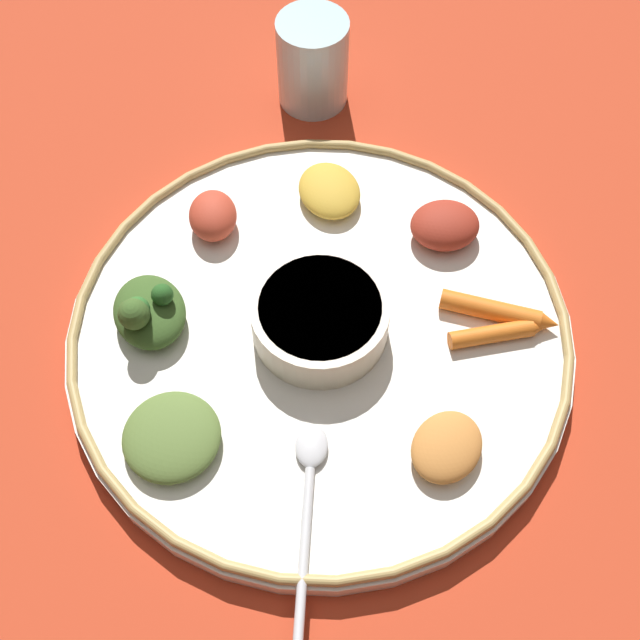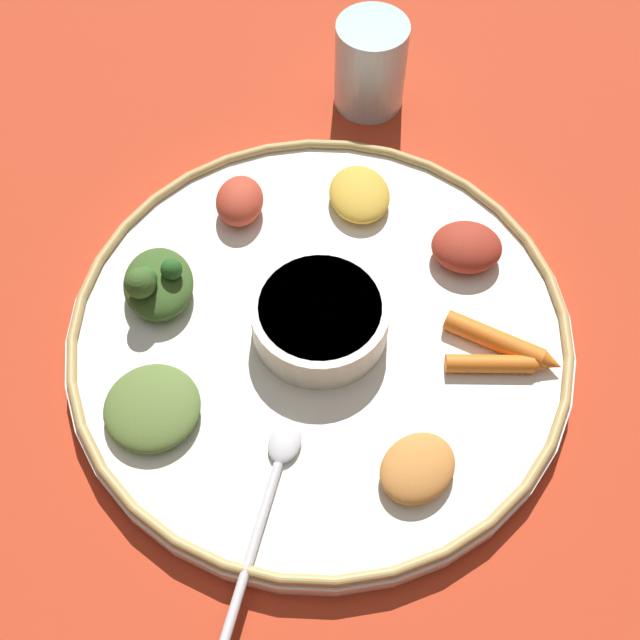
{
  "view_description": "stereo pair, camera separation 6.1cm",
  "coord_description": "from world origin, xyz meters",
  "px_view_note": "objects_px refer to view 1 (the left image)",
  "views": [
    {
      "loc": [
        0.13,
        0.28,
        0.56
      ],
      "look_at": [
        0.0,
        0.0,
        0.03
      ],
      "focal_mm": 43.9,
      "sensor_mm": 36.0,
      "label": 1
    },
    {
      "loc": [
        0.08,
        0.3,
        0.56
      ],
      "look_at": [
        0.0,
        0.0,
        0.03
      ],
      "focal_mm": 43.9,
      "sensor_mm": 36.0,
      "label": 2
    }
  ],
  "objects_px": {
    "greens_pile": "(147,312)",
    "carrot_near_spoon": "(499,333)",
    "center_bowl": "(320,317)",
    "carrot_outer": "(498,311)",
    "spoon": "(308,496)",
    "drinking_glass": "(313,67)"
  },
  "relations": [
    {
      "from": "greens_pile",
      "to": "carrot_near_spoon",
      "type": "relative_size",
      "value": 0.88
    },
    {
      "from": "center_bowl",
      "to": "carrot_outer",
      "type": "height_order",
      "value": "center_bowl"
    },
    {
      "from": "spoon",
      "to": "greens_pile",
      "type": "height_order",
      "value": "greens_pile"
    },
    {
      "from": "center_bowl",
      "to": "drinking_glass",
      "type": "bearing_deg",
      "value": -114.37
    },
    {
      "from": "greens_pile",
      "to": "carrot_near_spoon",
      "type": "height_order",
      "value": "greens_pile"
    },
    {
      "from": "carrot_near_spoon",
      "to": "greens_pile",
      "type": "bearing_deg",
      "value": -28.46
    },
    {
      "from": "center_bowl",
      "to": "spoon",
      "type": "xyz_separation_m",
      "value": [
        0.07,
        0.12,
        -0.02
      ]
    },
    {
      "from": "spoon",
      "to": "carrot_near_spoon",
      "type": "distance_m",
      "value": 0.2
    },
    {
      "from": "center_bowl",
      "to": "carrot_near_spoon",
      "type": "bearing_deg",
      "value": 151.33
    },
    {
      "from": "center_bowl",
      "to": "greens_pile",
      "type": "bearing_deg",
      "value": -28.24
    },
    {
      "from": "center_bowl",
      "to": "carrot_outer",
      "type": "bearing_deg",
      "value": 159.05
    },
    {
      "from": "greens_pile",
      "to": "carrot_outer",
      "type": "bearing_deg",
      "value": 155.5
    },
    {
      "from": "greens_pile",
      "to": "drinking_glass",
      "type": "height_order",
      "value": "drinking_glass"
    },
    {
      "from": "spoon",
      "to": "greens_pile",
      "type": "distance_m",
      "value": 0.19
    },
    {
      "from": "greens_pile",
      "to": "spoon",
      "type": "bearing_deg",
      "value": 105.69
    },
    {
      "from": "greens_pile",
      "to": "carrot_near_spoon",
      "type": "xyz_separation_m",
      "value": [
        -0.24,
        0.13,
        -0.01
      ]
    },
    {
      "from": "carrot_outer",
      "to": "drinking_glass",
      "type": "height_order",
      "value": "drinking_glass"
    },
    {
      "from": "spoon",
      "to": "carrot_outer",
      "type": "bearing_deg",
      "value": -160.91
    },
    {
      "from": "spoon",
      "to": "drinking_glass",
      "type": "xyz_separation_m",
      "value": [
        -0.18,
        -0.37,
        0.02
      ]
    },
    {
      "from": "greens_pile",
      "to": "drinking_glass",
      "type": "xyz_separation_m",
      "value": [
        -0.23,
        -0.19,
        0.0
      ]
    },
    {
      "from": "carrot_outer",
      "to": "spoon",
      "type": "bearing_deg",
      "value": 19.09
    },
    {
      "from": "carrot_near_spoon",
      "to": "spoon",
      "type": "bearing_deg",
      "value": 15.42
    }
  ]
}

